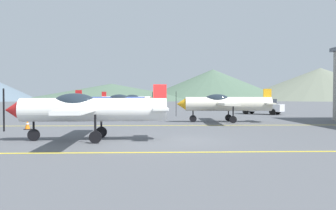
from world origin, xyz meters
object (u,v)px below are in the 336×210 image
(airplane_near, at_px, (88,109))
(airplane_mid, at_px, (225,103))
(traffic_cone_front, at_px, (27,125))
(car_sedan, at_px, (262,106))
(airplane_far, at_px, (113,102))
(airplane_back, at_px, (128,100))

(airplane_near, bearing_deg, airplane_mid, 52.64)
(airplane_mid, distance_m, traffic_cone_front, 13.78)
(airplane_mid, xyz_separation_m, traffic_cone_front, (-12.63, -5.39, -1.11))
(car_sedan, relative_size, traffic_cone_front, 7.71)
(airplane_near, xyz_separation_m, airplane_far, (-0.80, 16.93, 0.00))
(airplane_back, distance_m, traffic_cone_front, 25.62)
(airplane_back, distance_m, car_sedan, 17.22)
(airplane_mid, relative_size, traffic_cone_front, 14.03)
(airplane_near, height_order, airplane_mid, same)
(airplane_near, xyz_separation_m, car_sedan, (14.33, 21.71, -0.55))
(traffic_cone_front, bearing_deg, airplane_far, 72.50)
(airplane_far, bearing_deg, car_sedan, 17.53)
(airplane_near, distance_m, car_sedan, 26.02)
(airplane_far, relative_size, airplane_back, 1.00)
(airplane_back, xyz_separation_m, traffic_cone_front, (-4.05, -25.27, -1.11))
(airplane_near, distance_m, airplane_back, 30.59)
(airplane_near, xyz_separation_m, traffic_cone_front, (-4.46, 5.31, -1.11))
(airplane_mid, relative_size, car_sedan, 1.82)
(airplane_near, bearing_deg, car_sedan, 56.56)
(airplane_near, relative_size, airplane_mid, 1.00)
(airplane_near, distance_m, airplane_far, 16.95)
(traffic_cone_front, bearing_deg, car_sedan, 41.10)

